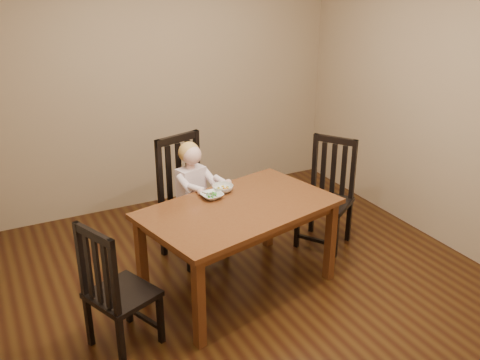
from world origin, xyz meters
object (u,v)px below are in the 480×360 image
chair_child (189,200)px  bowl_veg (223,188)px  chair_left (116,291)px  dining_table (239,216)px  toddler (193,188)px  chair_right (327,195)px  bowl_peas (212,196)px

chair_child → bowl_veg: size_ratio=6.41×
chair_left → dining_table: bearing=82.1°
chair_left → toddler: size_ratio=1.75×
chair_left → chair_right: 2.26m
bowl_peas → chair_child: bearing=90.7°
bowl_peas → toddler: bearing=88.8°
chair_child → bowl_veg: (0.14, -0.41, 0.24)m
chair_left → toddler: bearing=112.3°
dining_table → chair_child: bearing=100.3°
dining_table → chair_left: size_ratio=1.71×
chair_left → bowl_veg: 1.28m
chair_child → bowl_veg: bearing=93.8°
chair_left → bowl_peas: chair_left is taller
dining_table → bowl_peas: 0.29m
chair_left → bowl_veg: (1.09, 0.59, 0.31)m
chair_left → bowl_peas: (0.95, 0.51, 0.31)m
chair_child → bowl_peas: size_ratio=6.43×
dining_table → bowl_peas: size_ratio=9.59×
chair_right → bowl_peas: (-1.22, -0.10, 0.28)m
chair_left → toddler: 1.36m
chair_child → bowl_peas: chair_child is taller
dining_table → bowl_peas: (-0.13, 0.23, 0.11)m
dining_table → chair_child: size_ratio=1.49×
dining_table → bowl_veg: (0.01, 0.32, 0.11)m
toddler → bowl_peas: 0.44m
chair_child → bowl_peas: (0.01, -0.49, 0.24)m
chair_right → bowl_peas: 1.26m
chair_right → bowl_peas: bearing=61.3°
chair_right → toddler: 1.27m
chair_left → bowl_veg: chair_left is taller
toddler → chair_child: bearing=-90.0°
toddler → chair_right: bearing=148.9°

